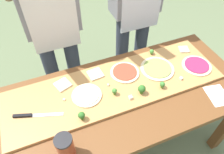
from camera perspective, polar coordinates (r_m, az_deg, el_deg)
ground_plane at (r=2.05m, az=2.05°, el=-17.52°), size 8.00×8.00×0.00m
prep_table at (r=1.49m, az=2.71°, el=-7.15°), size 1.68×0.74×0.74m
cutting_board at (r=1.45m, az=0.89°, el=-2.28°), size 1.46×0.43×0.02m
chefs_knife at (r=1.38m, az=-20.62°, el=-9.48°), size 0.29×0.11×0.02m
pizza_whole_pesto_green at (r=1.56m, az=11.87°, el=2.22°), size 0.24×0.24×0.02m
pizza_whole_white_garlic at (r=1.38m, az=-6.72°, el=-4.77°), size 0.19×0.19×0.02m
pizza_whole_beet_magenta at (r=1.67m, az=21.47°, el=2.86°), size 0.21×0.21×0.02m
pizza_whole_tomato_red at (r=1.51m, az=3.39°, el=1.28°), size 0.20×0.20×0.02m
pizza_slice_far_right at (r=1.50m, az=-4.43°, el=0.78°), size 0.10×0.10×0.01m
pizza_slice_near_right at (r=1.78m, az=18.46°, el=6.95°), size 0.09×0.09×0.01m
pizza_slice_far_left at (r=1.47m, az=-12.95°, el=-1.98°), size 0.12×0.12×0.01m
broccoli_floret_center_right at (r=1.38m, az=7.88°, el=-3.17°), size 0.05×0.05×0.07m
broccoli_floret_center_left at (r=1.67m, az=10.45°, el=6.63°), size 0.03×0.03×0.04m
broccoli_floret_front_left at (r=1.27m, az=-8.07°, el=-10.05°), size 0.04×0.04×0.06m
broccoli_floret_front_mid at (r=1.44m, az=13.17°, el=-1.94°), size 0.04×0.04×0.05m
broccoli_floret_back_right at (r=1.37m, az=0.65°, el=-3.73°), size 0.03×0.03×0.05m
cheese_crumble_a at (r=1.43m, az=-1.08°, el=-2.11°), size 0.02×0.02×0.01m
cheese_crumble_b at (r=1.39m, az=-12.57°, el=-5.87°), size 0.02×0.02×0.01m
cheese_crumble_c at (r=1.37m, az=4.94°, el=-5.41°), size 0.02×0.02×0.02m
cheese_crumble_d at (r=1.54m, az=17.76°, el=-0.35°), size 0.03×0.03×0.02m
sauce_jar at (r=1.16m, az=-12.23°, el=-17.61°), size 0.09×0.09×0.16m
recipe_note at (r=1.57m, az=26.16°, el=-4.37°), size 0.15×0.18×0.00m
cook_left at (r=1.67m, az=-15.79°, el=14.81°), size 0.54×0.39×1.67m
cook_right at (r=1.84m, az=6.37°, el=19.55°), size 0.54×0.39×1.67m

